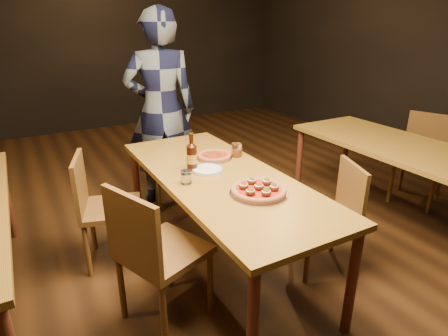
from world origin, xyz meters
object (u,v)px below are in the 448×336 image
amber_glass (237,150)px  chair_main_e (324,216)px  pizza_margherita (214,156)px  chair_nbr_right (420,159)px  plate_stack (207,170)px  table_right (403,153)px  water_glass (186,177)px  chair_main_sw (111,207)px  chair_main_nw (164,250)px  table_main (221,184)px  diner (161,111)px  pizza_meatball (259,190)px  beer_bottle (192,157)px  chair_end (168,161)px

amber_glass → chair_main_e: bearing=-61.6°
chair_main_e → pizza_margherita: chair_main_e is taller
chair_nbr_right → plate_stack: bearing=-114.5°
table_right → chair_nbr_right: 0.64m
water_glass → amber_glass: 0.63m
chair_main_sw → chair_main_e: bearing=-106.0°
chair_main_nw → chair_main_e: (1.19, -0.09, -0.05)m
chair_main_sw → chair_nbr_right: size_ratio=0.97×
chair_main_sw → chair_nbr_right: (2.94, -0.49, 0.01)m
table_main → diner: 1.33m
table_main → plate_stack: plate_stack is taller
plate_stack → water_glass: water_glass is taller
pizza_meatball → beer_bottle: 0.60m
chair_main_e → chair_main_nw: bearing=-73.4°
pizza_margherita → pizza_meatball: bearing=-95.1°
diner → pizza_meatball: bearing=104.9°
chair_end → water_glass: size_ratio=9.23×
table_main → pizza_margherita: bearing=69.2°
amber_glass → chair_main_nw: bearing=-146.3°
chair_main_e → chair_end: chair_main_e is taller
chair_main_sw → pizza_meatball: bearing=-122.8°
chair_main_sw → table_right: bearing=-89.2°
table_right → diner: (-1.64, 1.50, 0.26)m
table_right → plate_stack: bearing=170.0°
table_main → chair_end: size_ratio=2.45×
table_main → water_glass: (-0.26, -0.01, 0.12)m
chair_main_sw → table_main: bearing=-108.6°
table_right → pizza_meatball: 1.65m
table_main → amber_glass: 0.43m
chair_main_e → water_glass: chair_main_e is taller
table_main → chair_main_sw: bearing=144.7°
table_main → chair_main_sw: (-0.67, 0.48, -0.23)m
chair_main_nw → chair_nbr_right: 2.83m
table_main → pizza_meatball: bearing=-80.9°
chair_end → pizza_margherita: 1.06m
amber_glass → plate_stack: bearing=-153.9°
chair_main_sw → chair_end: 1.15m
amber_glass → diner: 1.06m
chair_main_e → amber_glass: bearing=-130.8°
pizza_margherita → water_glass: water_glass is taller
plate_stack → water_glass: 0.25m
diner → chair_nbr_right: bearing=164.1°
chair_main_nw → water_glass: bearing=-66.5°
chair_end → chair_main_nw: bearing=-111.1°
pizza_margherita → diner: bearing=93.6°
diner → chair_main_e: bearing=124.3°
chair_main_nw → chair_main_sw: 0.77m
chair_main_nw → water_glass: 0.50m
table_right → water_glass: 1.98m
chair_main_e → plate_stack: 0.91m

